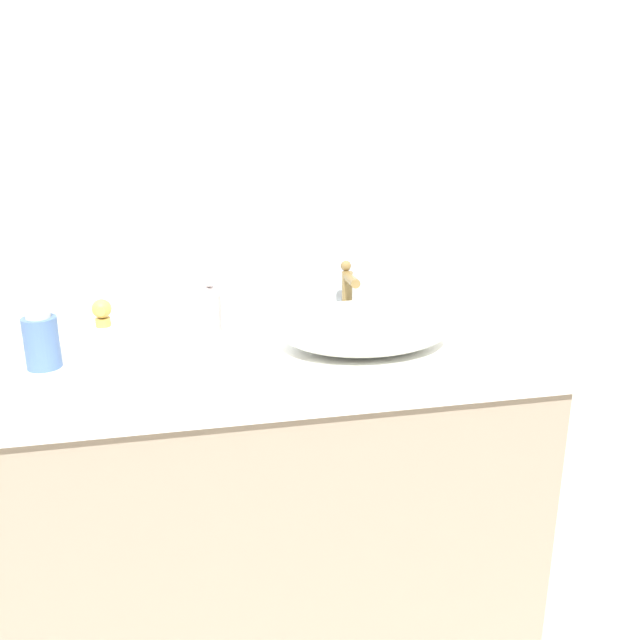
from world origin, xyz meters
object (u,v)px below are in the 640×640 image
at_px(sink_basin, 366,327).
at_px(soap_dispenser, 106,347).
at_px(lotion_bottle, 211,318).
at_px(perfume_bottle, 41,340).

distance_m(sink_basin, soap_dispenser, 0.60).
bearing_deg(sink_basin, soap_dispenser, -173.55).
bearing_deg(lotion_bottle, soap_dispenser, -149.23).
bearing_deg(sink_basin, perfume_bottle, 177.50).
bearing_deg(perfume_bottle, lotion_bottle, 5.55).
distance_m(lotion_bottle, perfume_bottle, 0.38).
bearing_deg(soap_dispenser, perfume_bottle, 146.00).
distance_m(sink_basin, lotion_bottle, 0.37).
relative_size(soap_dispenser, lotion_bottle, 0.94).
distance_m(soap_dispenser, perfume_bottle, 0.18).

